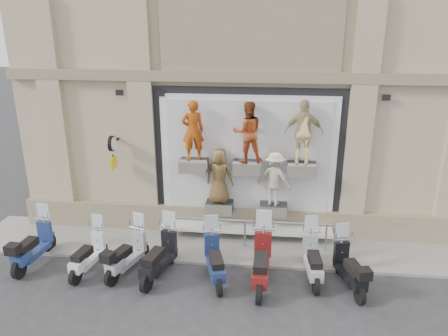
{
  "coord_description": "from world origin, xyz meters",
  "views": [
    {
      "loc": [
        0.58,
        -9.22,
        6.48
      ],
      "look_at": [
        -0.59,
        1.9,
        2.52
      ],
      "focal_mm": 35.0,
      "sensor_mm": 36.0,
      "label": 1
    }
  ],
  "objects": [
    {
      "name": "scooter_a",
      "position": [
        -5.64,
        0.59,
        0.77
      ],
      "size": [
        0.73,
        1.94,
        1.54
      ],
      "primitive_type": null,
      "rotation": [
        0.0,
        0.0,
        -0.1
      ],
      "color": "navy",
      "rests_on": "ground"
    },
    {
      "name": "scooter_f",
      "position": [
        0.52,
        0.29,
        0.87
      ],
      "size": [
        0.69,
        2.15,
        1.73
      ],
      "primitive_type": null,
      "rotation": [
        0.0,
        0.0,
        -0.03
      ],
      "color": "#611110",
      "rests_on": "ground"
    },
    {
      "name": "clock_sign_bracket",
      "position": [
        -3.9,
        2.47,
        2.8
      ],
      "size": [
        0.1,
        0.8,
        1.02
      ],
      "color": "black",
      "rests_on": "ground"
    },
    {
      "name": "scooter_h",
      "position": [
        2.69,
        0.39,
        0.74
      ],
      "size": [
        0.96,
        1.9,
        1.48
      ],
      "primitive_type": null,
      "rotation": [
        0.0,
        0.0,
        0.24
      ],
      "color": "black",
      "rests_on": "ground"
    },
    {
      "name": "sidewalk",
      "position": [
        0.0,
        2.1,
        0.04
      ],
      "size": [
        16.0,
        2.2,
        0.08
      ],
      "primitive_type": "cube",
      "color": "#98958F",
      "rests_on": "ground"
    },
    {
      "name": "scooter_e",
      "position": [
        -0.67,
        0.38,
        0.76
      ],
      "size": [
        1.03,
        1.96,
        1.53
      ],
      "primitive_type": null,
      "rotation": [
        0.0,
        0.0,
        0.27
      ],
      "color": "navy",
      "rests_on": "ground"
    },
    {
      "name": "building",
      "position": [
        0.0,
        7.0,
        6.0
      ],
      "size": [
        14.0,
        8.6,
        12.0
      ],
      "primitive_type": null,
      "color": "tan",
      "rests_on": "ground"
    },
    {
      "name": "ground",
      "position": [
        0.0,
        0.0,
        0.0
      ],
      "size": [
        90.0,
        90.0,
        0.0
      ],
      "primitive_type": "plane",
      "color": "#303032",
      "rests_on": "ground"
    },
    {
      "name": "scooter_b",
      "position": [
        -4.03,
        0.41,
        0.7
      ],
      "size": [
        0.8,
        1.79,
        1.4
      ],
      "primitive_type": null,
      "rotation": [
        0.0,
        0.0,
        -0.17
      ],
      "color": "silver",
      "rests_on": "ground"
    },
    {
      "name": "scooter_c",
      "position": [
        -3.0,
        0.47,
        0.74
      ],
      "size": [
        1.09,
        1.89,
        1.48
      ],
      "primitive_type": null,
      "rotation": [
        0.0,
        0.0,
        -0.33
      ],
      "color": "gray",
      "rests_on": "ground"
    },
    {
      "name": "guard_rail",
      "position": [
        0.0,
        2.0,
        0.47
      ],
      "size": [
        5.06,
        0.1,
        0.93
      ],
      "primitive_type": null,
      "color": "#9EA0A5",
      "rests_on": "ground"
    },
    {
      "name": "shop_vitrine",
      "position": [
        0.09,
        2.74,
        2.44
      ],
      "size": [
        5.6,
        0.89,
        4.3
      ],
      "color": "black",
      "rests_on": "ground"
    },
    {
      "name": "scooter_g",
      "position": [
        1.82,
        0.69,
        0.75
      ],
      "size": [
        0.65,
        1.88,
        1.5
      ],
      "primitive_type": null,
      "rotation": [
        0.0,
        0.0,
        0.06
      ],
      "color": "#9FA0A5",
      "rests_on": "ground"
    },
    {
      "name": "scooter_d",
      "position": [
        -2.11,
        0.36,
        0.79
      ],
      "size": [
        1.0,
        2.03,
        1.59
      ],
      "primitive_type": null,
      "rotation": [
        0.0,
        0.0,
        -0.23
      ],
      "color": "black",
      "rests_on": "ground"
    }
  ]
}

